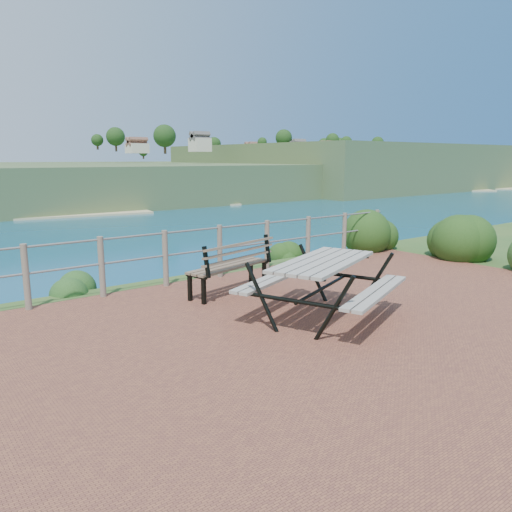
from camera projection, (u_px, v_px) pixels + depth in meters
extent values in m
cube|color=brown|center=(353.00, 322.00, 6.97)|extent=(10.00, 7.00, 0.12)
cylinder|color=#6B5B4C|center=(26.00, 277.00, 7.41)|extent=(0.10, 0.10, 1.00)
cylinder|color=#6B5B4C|center=(102.00, 267.00, 8.09)|extent=(0.10, 0.10, 1.00)
cylinder|color=#6B5B4C|center=(165.00, 258.00, 8.78)|extent=(0.10, 0.10, 1.00)
cylinder|color=#6B5B4C|center=(220.00, 251.00, 9.47)|extent=(0.10, 0.10, 1.00)
cylinder|color=#6B5B4C|center=(267.00, 245.00, 10.16)|extent=(0.10, 0.10, 1.00)
cylinder|color=#6B5B4C|center=(308.00, 239.00, 10.85)|extent=(0.10, 0.10, 1.00)
cylinder|color=#6B5B4C|center=(344.00, 234.00, 11.54)|extent=(0.10, 0.10, 1.00)
cylinder|color=#6B5B4C|center=(376.00, 230.00, 12.23)|extent=(0.10, 0.10, 1.00)
cylinder|color=slate|center=(220.00, 228.00, 9.39)|extent=(9.40, 0.04, 0.04)
cylinder|color=slate|center=(220.00, 248.00, 9.46)|extent=(9.40, 0.04, 0.04)
cube|color=#365128|center=(225.00, 174.00, 255.18)|extent=(260.00, 180.00, 12.00)
cube|color=#365128|center=(364.00, 166.00, 259.24)|extent=(160.00, 120.00, 20.00)
cube|color=#CEC18D|center=(332.00, 197.00, 184.24)|extent=(209.53, 114.73, 0.50)
cube|color=gray|center=(323.00, 262.00, 6.95)|extent=(2.15, 1.50, 0.04)
cube|color=gray|center=(322.00, 285.00, 7.01)|extent=(1.95, 1.01, 0.04)
cube|color=gray|center=(322.00, 285.00, 7.01)|extent=(1.95, 1.01, 0.04)
cylinder|color=black|center=(322.00, 289.00, 7.03)|extent=(1.61, 0.69, 0.05)
cube|color=brown|center=(229.00, 266.00, 8.36)|extent=(1.69, 0.78, 0.04)
cube|color=brown|center=(229.00, 250.00, 8.30)|extent=(1.63, 0.50, 0.37)
cube|color=black|center=(229.00, 279.00, 8.40)|extent=(0.06, 0.07, 0.45)
cube|color=black|center=(229.00, 279.00, 8.40)|extent=(0.06, 0.07, 0.45)
cube|color=black|center=(229.00, 279.00, 8.40)|extent=(0.06, 0.07, 0.45)
cube|color=black|center=(229.00, 279.00, 8.40)|extent=(0.06, 0.07, 0.45)
ellipsoid|color=#193C12|center=(455.00, 257.00, 11.60)|extent=(1.34, 1.34, 1.90)
ellipsoid|color=#193C12|center=(376.00, 250.00, 12.48)|extent=(1.23, 1.23, 1.75)
ellipsoid|color=#26481B|center=(67.00, 291.00, 8.64)|extent=(0.71, 0.71, 0.43)
ellipsoid|color=#193C12|center=(293.00, 255.00, 11.82)|extent=(0.69, 0.69, 0.40)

